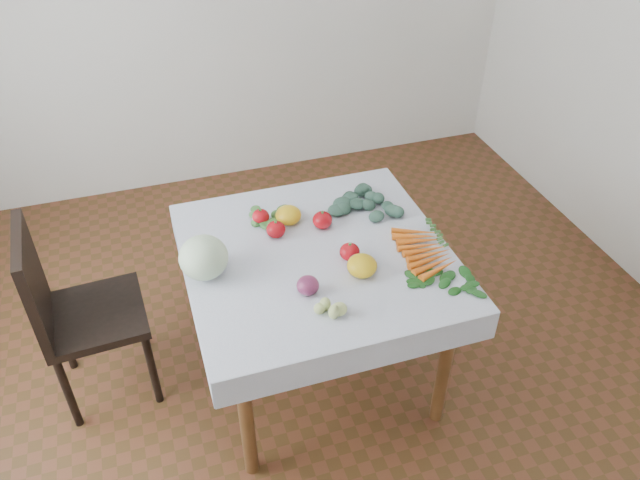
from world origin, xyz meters
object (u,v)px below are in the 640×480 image
(heirloom_back, at_px, (288,215))
(carrot_bunch, at_px, (425,250))
(chair, at_px, (70,307))
(cabbage, at_px, (204,258))
(table, at_px, (317,271))

(heirloom_back, xyz_separation_m, carrot_bunch, (0.50, -0.40, -0.03))
(chair, height_order, carrot_bunch, chair)
(carrot_bunch, bearing_deg, cabbage, 170.72)
(chair, xyz_separation_m, cabbage, (0.58, -0.22, 0.30))
(table, xyz_separation_m, cabbage, (-0.48, 0.01, 0.19))
(chair, distance_m, carrot_bunch, 1.57)
(table, relative_size, chair, 1.05)
(carrot_bunch, bearing_deg, heirloom_back, 141.52)
(chair, distance_m, cabbage, 0.69)
(heirloom_back, distance_m, carrot_bunch, 0.64)
(table, xyz_separation_m, carrot_bunch, (0.44, -0.14, 0.12))
(cabbage, bearing_deg, heirloom_back, 30.16)
(cabbage, bearing_deg, carrot_bunch, -9.28)
(cabbage, xyz_separation_m, heirloom_back, (0.42, 0.25, -0.05))
(chair, relative_size, cabbage, 4.75)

